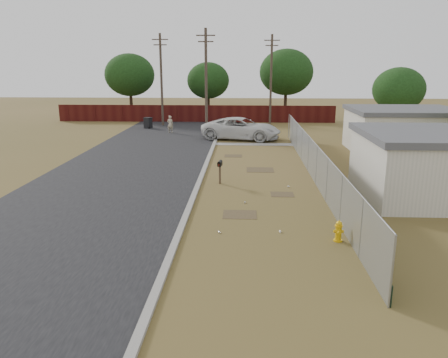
# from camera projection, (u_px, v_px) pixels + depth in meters

# --- Properties ---
(ground) EXTENTS (120.00, 120.00, 0.00)m
(ground) POSITION_uv_depth(u_px,v_px,m) (256.00, 183.00, 22.93)
(ground) COLOR brown
(ground) RESTS_ON ground
(street) EXTENTS (15.10, 60.00, 0.12)m
(street) POSITION_uv_depth(u_px,v_px,m) (158.00, 152.00, 31.02)
(street) COLOR black
(street) RESTS_ON ground
(chainlink_fence) EXTENTS (0.10, 27.06, 2.02)m
(chainlink_fence) POSITION_uv_depth(u_px,v_px,m) (314.00, 165.00, 23.57)
(chainlink_fence) COLOR gray
(chainlink_fence) RESTS_ON ground
(privacy_fence) EXTENTS (30.00, 0.12, 1.80)m
(privacy_fence) POSITION_uv_depth(u_px,v_px,m) (195.00, 114.00, 47.13)
(privacy_fence) COLOR #3F110D
(privacy_fence) RESTS_ON ground
(utility_poles) EXTENTS (12.60, 8.24, 9.00)m
(utility_poles) POSITION_uv_depth(u_px,v_px,m) (214.00, 79.00, 41.87)
(utility_poles) COLOR #46382E
(utility_poles) RESTS_ON ground
(houses) EXTENTS (9.30, 17.24, 3.10)m
(houses) POSITION_uv_depth(u_px,v_px,m) (424.00, 145.00, 25.11)
(houses) COLOR beige
(houses) RESTS_ON ground
(horizon_trees) EXTENTS (33.32, 31.94, 7.78)m
(horizon_trees) POSITION_uv_depth(u_px,v_px,m) (260.00, 79.00, 44.47)
(horizon_trees) COLOR #322316
(horizon_trees) RESTS_ON ground
(fire_hydrant) EXTENTS (0.35, 0.35, 0.79)m
(fire_hydrant) POSITION_uv_depth(u_px,v_px,m) (339.00, 231.00, 15.33)
(fire_hydrant) COLOR #DFAA0B
(fire_hydrant) RESTS_ON ground
(mailbox) EXTENTS (0.25, 0.54, 1.23)m
(mailbox) POSITION_uv_depth(u_px,v_px,m) (220.00, 166.00, 22.60)
(mailbox) COLOR brown
(mailbox) RESTS_ON ground
(pickup_truck) EXTENTS (6.99, 4.41, 1.80)m
(pickup_truck) POSITION_uv_depth(u_px,v_px,m) (241.00, 128.00, 36.20)
(pickup_truck) COLOR silver
(pickup_truck) RESTS_ON ground
(pedestrian) EXTENTS (0.65, 0.50, 1.58)m
(pedestrian) POSITION_uv_depth(u_px,v_px,m) (170.00, 124.00, 39.55)
(pedestrian) COLOR tan
(pedestrian) RESTS_ON ground
(trash_bin) EXTENTS (0.88, 0.95, 1.05)m
(trash_bin) POSITION_uv_depth(u_px,v_px,m) (148.00, 123.00, 42.56)
(trash_bin) COLOR black
(trash_bin) RESTS_ON ground
(scattered_litter) EXTENTS (3.26, 6.48, 0.07)m
(scattered_litter) POSITION_uv_depth(u_px,v_px,m) (260.00, 210.00, 18.53)
(scattered_litter) COLOR white
(scattered_litter) RESTS_ON ground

